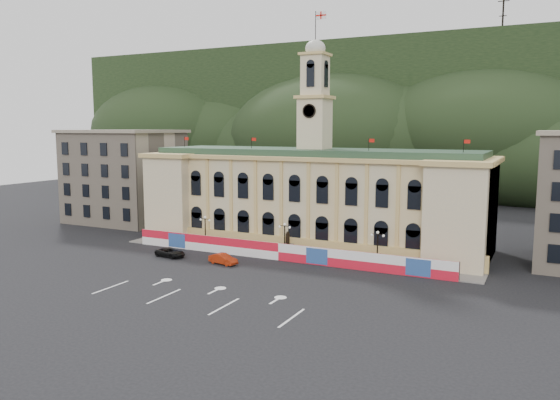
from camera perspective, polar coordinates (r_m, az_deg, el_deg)
The scene contains 13 objects.
ground at distance 66.56m, azimuth -6.01°, elevation -9.04°, with size 260.00×260.00×0.00m, color black.
lane_markings at distance 62.59m, azimuth -8.51°, elevation -10.16°, with size 26.00×10.00×0.02m, color white, non-canonical shape.
hill_ridge at distance 179.05m, azimuth 15.52°, elevation 7.43°, with size 230.00×80.00×64.00m.
city_hall at distance 89.04m, azimuth 3.49°, elevation 0.36°, with size 56.20×17.60×37.10m.
side_building_left at distance 115.13m, azimuth -15.94°, elevation 2.45°, with size 21.00×17.00×18.60m.
hoarding_fence at distance 78.91m, azimuth -0.09°, elevation -5.42°, with size 50.00×0.44×2.50m.
pavement at distance 81.55m, azimuth 0.72°, elevation -5.84°, with size 56.00×5.50×0.16m, color slate.
statue at distance 81.52m, azimuth 0.80°, elevation -5.05°, with size 1.40×1.40×3.72m.
lamp_left at distance 87.17m, azimuth -7.82°, elevation -3.03°, with size 1.96×0.44×5.15m.
lamp_center at distance 80.25m, azimuth 0.49°, elevation -3.87°, with size 1.96×0.44×5.15m.
lamp_right at distance 75.31m, azimuth 10.15°, elevation -4.75°, with size 1.96×0.44×5.15m.
red_sedan at distance 77.24m, azimuth -5.96°, elevation -6.15°, with size 4.60×2.31×1.45m, color #9F250B.
black_suv at distance 82.65m, azimuth -11.39°, elevation -5.39°, with size 5.04×2.82×1.33m, color black.
Camera 1 is at (34.43, -53.73, 18.93)m, focal length 35.00 mm.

